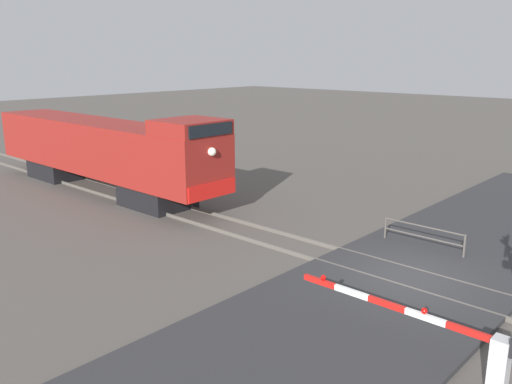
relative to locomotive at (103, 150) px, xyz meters
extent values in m
plane|color=#514C47|center=(0.00, -17.07, -2.17)|extent=(160.00, 160.00, 0.00)
cube|color=#59544C|center=(-0.72, -17.07, -2.09)|extent=(0.08, 80.00, 0.15)
cube|color=#59544C|center=(0.72, -17.07, -2.09)|extent=(0.08, 80.00, 0.15)
cube|color=#2D2D30|center=(0.00, -17.07, -2.10)|extent=(36.00, 6.18, 0.14)
cube|color=black|center=(0.00, -4.34, -1.64)|extent=(2.35, 3.20, 1.05)
cube|color=black|center=(0.00, 4.82, -1.64)|extent=(2.35, 3.20, 1.05)
cube|color=maroon|center=(0.00, 0.24, 0.16)|extent=(2.76, 16.66, 2.55)
cube|color=maroon|center=(0.00, -6.83, 1.75)|extent=(2.71, 2.53, 0.64)
cube|color=black|center=(0.00, -8.12, 1.75)|extent=(2.35, 0.06, 0.51)
cube|color=red|center=(0.00, -8.13, -0.77)|extent=(2.63, 0.08, 0.64)
sphere|color=#F2EACC|center=(0.00, -8.14, 0.86)|extent=(0.36, 0.36, 0.36)
cube|color=silver|center=(-4.14, -21.07, -1.53)|extent=(0.36, 0.36, 1.28)
cube|color=red|center=(-4.14, -20.39, -0.99)|extent=(0.10, 0.96, 0.14)
cube|color=white|center=(-4.14, -19.44, -0.99)|extent=(0.10, 0.96, 0.14)
cube|color=red|center=(-4.14, -18.48, -0.99)|extent=(0.10, 0.96, 0.14)
cube|color=white|center=(-4.14, -17.53, -0.99)|extent=(0.10, 0.96, 0.14)
cube|color=red|center=(-4.14, -16.57, -0.99)|extent=(0.10, 0.96, 0.14)
sphere|color=red|center=(-4.14, -19.40, -0.85)|extent=(0.14, 0.14, 0.14)
sphere|color=red|center=(-4.14, -16.67, -0.85)|extent=(0.14, 0.14, 0.14)
cylinder|color=#4C4742|center=(2.77, -17.63, -1.69)|extent=(0.08, 0.08, 0.95)
cylinder|color=#4C4742|center=(2.77, -14.64, -1.69)|extent=(0.08, 0.08, 0.95)
cylinder|color=#4C4742|center=(2.77, -16.14, -1.26)|extent=(0.06, 2.99, 0.06)
cylinder|color=#4C4742|center=(2.77, -16.14, -1.64)|extent=(0.06, 2.99, 0.06)
camera|label=1|loc=(-14.62, -23.91, 4.62)|focal=37.44mm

